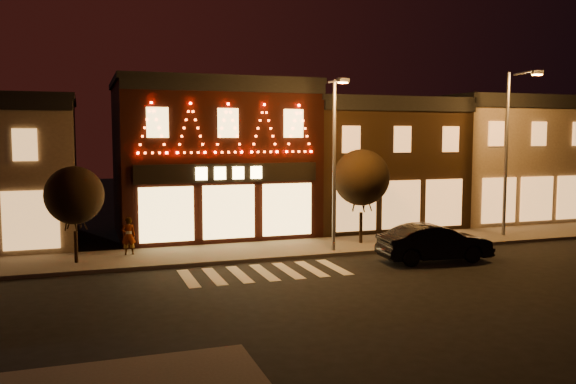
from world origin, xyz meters
TOP-DOWN VIEW (x-y plane):
  - ground at (0.00, 0.00)m, footprint 120.00×120.00m
  - sidewalk_far at (2.00, 8.00)m, footprint 44.00×4.00m
  - building_pulp at (0.00, 13.98)m, footprint 10.20×8.34m
  - building_right_a at (9.50, 13.99)m, footprint 9.20×8.28m
  - building_right_b at (18.50, 13.99)m, footprint 9.20×8.28m
  - streetlamp_mid at (4.09, 6.44)m, footprint 0.62×1.77m
  - streetlamp_right at (14.37, 7.36)m, footprint 0.70×1.95m
  - tree_left at (-7.02, 7.69)m, footprint 2.39×2.39m
  - tree_right at (6.15, 7.99)m, footprint 2.75×2.75m
  - dark_sedan at (7.57, 3.68)m, footprint 4.97×2.04m
  - pedestrian at (-4.84, 8.70)m, footprint 0.64×0.44m

SIDE VIEW (x-z plane):
  - ground at x=0.00m, z-range 0.00..0.00m
  - sidewalk_far at x=2.00m, z-range 0.00..0.15m
  - dark_sedan at x=7.57m, z-range 0.00..1.60m
  - pedestrian at x=-4.84m, z-range 0.15..1.82m
  - tree_left at x=-7.02m, z-range 0.95..4.95m
  - tree_right at x=6.15m, z-range 1.07..5.66m
  - building_right_a at x=9.50m, z-range 0.01..7.51m
  - building_right_b at x=18.50m, z-range 0.01..7.81m
  - building_pulp at x=0.00m, z-range 0.01..8.31m
  - streetlamp_mid at x=4.09m, z-range 0.82..8.54m
  - streetlamp_right at x=14.37m, z-range 0.89..9.40m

